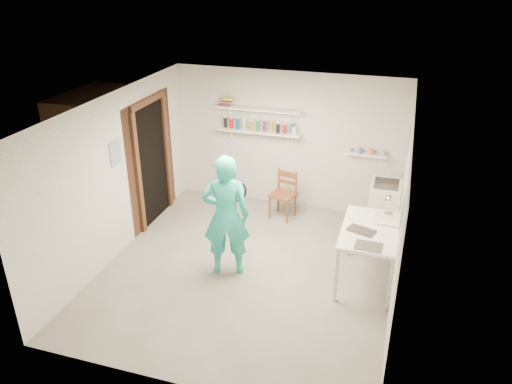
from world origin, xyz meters
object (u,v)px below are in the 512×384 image
(belfast_sink, at_px, (386,192))
(wooden_chair, at_px, (283,195))
(work_table, at_px, (367,255))
(desk_lamp, at_px, (390,200))
(man, at_px, (226,216))
(wall_clock, at_px, (235,191))

(belfast_sink, relative_size, wooden_chair, 0.71)
(wooden_chair, distance_m, work_table, 2.15)
(work_table, distance_m, desk_lamp, 0.83)
(man, relative_size, work_table, 1.44)
(belfast_sink, distance_m, work_table, 1.51)
(wooden_chair, xyz_separation_m, work_table, (1.56, -1.47, -0.01))
(work_table, relative_size, desk_lamp, 8.00)
(work_table, height_order, desk_lamp, desk_lamp)
(wall_clock, xyz_separation_m, work_table, (1.84, 0.13, -0.77))
(man, distance_m, wall_clock, 0.37)
(wooden_chair, distance_m, desk_lamp, 2.11)
(work_table, bearing_deg, wooden_chair, 136.69)
(belfast_sink, bearing_deg, desk_lamp, -84.59)
(desk_lamp, bearing_deg, wooden_chair, 150.98)
(belfast_sink, relative_size, man, 0.34)
(belfast_sink, relative_size, desk_lamp, 3.89)
(man, relative_size, desk_lamp, 11.49)
(work_table, bearing_deg, desk_lamp, 67.58)
(man, bearing_deg, work_table, 173.16)
(man, height_order, wooden_chair, man)
(belfast_sink, xyz_separation_m, work_table, (-0.11, -1.48, -0.29))
(work_table, bearing_deg, belfast_sink, 85.75)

